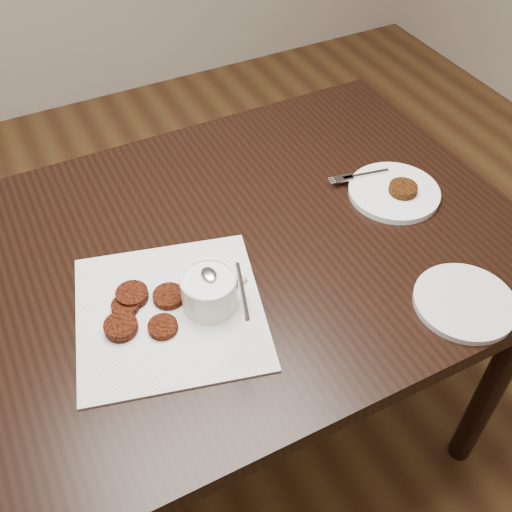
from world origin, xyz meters
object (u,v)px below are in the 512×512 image
Objects in this scene: plate_empty at (465,302)px; plate_with_patty at (395,189)px; table at (212,362)px; napkin at (170,312)px; sauce_ramekin at (208,278)px.

plate_with_patty is at bearing 77.28° from plate_empty.
table is 4.00× the size of napkin.
plate_empty is at bearing -102.72° from plate_with_patty.
table is 0.59m from plate_with_patty.
table is 0.41m from napkin.
table is at bearing 177.47° from plate_with_patty.
plate_empty is (0.49, -0.23, 0.00)m from napkin.
plate_empty is at bearing -24.95° from napkin.
sauce_ramekin reaches higher than table.
napkin is 0.10m from sauce_ramekin.
plate_empty is at bearing -26.81° from sauce_ramekin.
napkin reaches higher than table.
plate_with_patty is at bearing -2.53° from table.
plate_with_patty is 0.32m from plate_empty.
sauce_ramekin is 0.70× the size of plate_with_patty.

